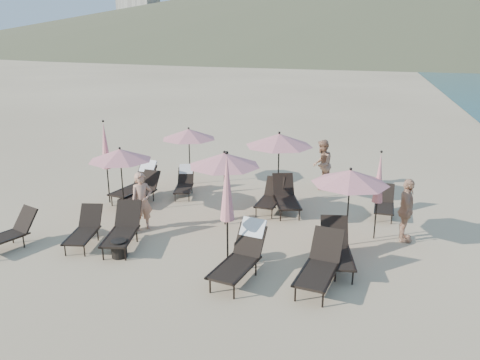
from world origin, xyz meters
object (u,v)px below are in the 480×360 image
(lounger_8, at_px, (185,182))
(side_table_1, at_px, (243,252))
(umbrella_closed_0, at_px, (227,188))
(beachgoer_a, at_px, (142,201))
(lounger_5, at_px, (336,248))
(umbrella_open_4, at_px, (279,140))
(beachgoer_b, at_px, (322,165))
(lounger_11, at_px, (384,203))
(umbrella_open_0, at_px, (120,155))
(umbrella_closed_1, at_px, (379,178))
(lounger_3, at_px, (241,254))
(lounger_6, at_px, (137,182))
(lounger_10, at_px, (270,197))
(lounger_4, at_px, (320,264))
(umbrella_open_1, at_px, (224,159))
(umbrella_open_3, at_px, (189,134))
(lounger_1, at_px, (85,229))
(side_table_0, at_px, (119,249))
(lounger_9, at_px, (286,196))
(beachgoer_c, at_px, (406,210))
(lounger_0, at_px, (7,233))
(lounger_2, at_px, (123,229))
(lounger_7, at_px, (142,190))
(umbrella_closed_2, at_px, (105,146))
(umbrella_open_2, at_px, (350,177))

(lounger_8, distance_m, side_table_1, 5.47)
(umbrella_closed_0, height_order, side_table_1, umbrella_closed_0)
(beachgoer_a, bearing_deg, lounger_5, -53.29)
(lounger_8, xyz_separation_m, umbrella_open_4, (3.27, 0.16, 1.65))
(side_table_1, bearing_deg, beachgoer_b, 79.18)
(lounger_11, distance_m, umbrella_open_0, 8.23)
(lounger_5, relative_size, umbrella_closed_1, 0.76)
(lounger_3, distance_m, lounger_6, 6.50)
(lounger_10, distance_m, lounger_11, 3.50)
(lounger_4, relative_size, lounger_11, 1.29)
(umbrella_open_1, bearing_deg, beachgoer_a, -155.79)
(lounger_11, xyz_separation_m, umbrella_open_3, (-6.96, 1.46, 1.50))
(beachgoer_a, height_order, beachgoer_b, beachgoer_b)
(lounger_1, relative_size, side_table_0, 3.75)
(lounger_11, relative_size, side_table_0, 3.37)
(lounger_4, distance_m, beachgoer_a, 5.53)
(side_table_0, bearing_deg, lounger_9, 51.73)
(lounger_3, relative_size, umbrella_open_3, 0.92)
(lounger_8, height_order, lounger_10, lounger_8)
(beachgoer_b, distance_m, beachgoer_c, 4.82)
(umbrella_open_0, relative_size, side_table_1, 4.67)
(umbrella_open_1, bearing_deg, lounger_3, -65.78)
(lounger_11, relative_size, umbrella_open_4, 0.63)
(lounger_0, bearing_deg, side_table_1, 28.56)
(umbrella_open_3, bearing_deg, umbrella_closed_1, -26.66)
(lounger_2, relative_size, umbrella_closed_0, 0.66)
(lounger_4, bearing_deg, side_table_1, 168.28)
(lounger_5, height_order, lounger_10, lounger_5)
(lounger_5, height_order, lounger_7, lounger_5)
(lounger_2, relative_size, beachgoer_a, 1.12)
(lounger_3, bearing_deg, umbrella_open_1, 124.33)
(lounger_0, xyz_separation_m, lounger_3, (6.20, 0.20, 0.11))
(umbrella_open_3, height_order, side_table_1, umbrella_open_3)
(umbrella_closed_0, bearing_deg, umbrella_open_3, 118.78)
(lounger_6, xyz_separation_m, beachgoer_b, (5.90, 2.80, 0.33))
(umbrella_open_1, distance_m, umbrella_closed_2, 4.35)
(lounger_6, xyz_separation_m, umbrella_closed_2, (-0.71, -0.63, 1.36))
(umbrella_open_2, height_order, side_table_0, umbrella_open_2)
(lounger_0, height_order, lounger_5, lounger_5)
(lounger_3, height_order, umbrella_closed_0, umbrella_closed_0)
(umbrella_open_3, bearing_deg, umbrella_open_1, -54.84)
(lounger_9, xyz_separation_m, beachgoer_c, (3.47, -1.37, 0.38))
(lounger_7, distance_m, umbrella_open_0, 1.69)
(umbrella_open_4, relative_size, umbrella_closed_1, 0.96)
(side_table_0, distance_m, side_table_1, 3.09)
(lounger_4, bearing_deg, lounger_10, 123.04)
(umbrella_open_3, relative_size, umbrella_closed_1, 0.87)
(beachgoer_b, xyz_separation_m, beachgoer_c, (2.65, -4.03, -0.03))
(umbrella_open_4, xyz_separation_m, beachgoer_b, (1.24, 1.82, -1.20))
(lounger_2, distance_m, umbrella_closed_0, 3.38)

